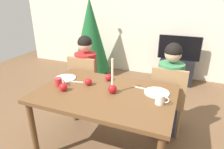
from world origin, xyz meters
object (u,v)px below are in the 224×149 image
object	(u,v)px
person_left_child	(87,78)
person_right_child	(169,91)
chair_right	(168,96)
mug_right	(160,99)
apple_near_candle	(88,82)
apple_by_right_mug	(108,77)
apple_by_left_plate	(63,87)
dining_table	(105,99)
tv_stand	(176,71)
tv	(179,48)
candle_centerpiece	(112,86)
chair_left	(86,82)
plate_right	(157,93)
plate_left	(65,78)
christmas_tree	(91,36)
mug_left	(59,82)

from	to	relation	value
person_left_child	person_right_child	distance (m)	1.14
chair_right	mug_right	xyz separation A→B (m)	(-0.02, -0.63, 0.28)
person_left_child	apple_near_candle	distance (m)	0.68
chair_right	apple_by_right_mug	xyz separation A→B (m)	(-0.65, -0.32, 0.28)
apple_by_left_plate	dining_table	bearing A→B (deg)	16.81
tv_stand	apple_by_right_mug	size ratio (longest dim) A/B	8.20
tv	candle_centerpiece	xyz separation A→B (m)	(-0.49, -2.28, 0.11)
chair_left	plate_right	size ratio (longest dim) A/B	3.60
person_left_child	apple_near_candle	xyz separation A→B (m)	(0.33, -0.55, 0.22)
candle_centerpiece	plate_left	size ratio (longest dim) A/B	1.49
chair_right	mug_right	size ratio (longest dim) A/B	7.15
dining_table	apple_by_right_mug	size ratio (longest dim) A/B	17.93
apple_by_left_plate	apple_by_right_mug	bearing A→B (deg)	50.84
plate_right	apple_by_right_mug	size ratio (longest dim) A/B	3.20
person_right_child	mug_right	size ratio (longest dim) A/B	9.31
chair_right	dining_table	bearing A→B (deg)	-133.47
christmas_tree	apple_by_right_mug	bearing A→B (deg)	-56.90
chair_right	christmas_tree	distance (m)	2.26
mug_left	tv_stand	bearing A→B (deg)	65.18
candle_centerpiece	plate_right	world-z (taller)	candle_centerpiece
person_left_child	apple_by_right_mug	bearing A→B (deg)	-36.03
plate_right	candle_centerpiece	bearing A→B (deg)	-158.94
person_left_child	mug_left	bearing A→B (deg)	-86.32
dining_table	person_left_child	bearing A→B (deg)	131.50
dining_table	plate_left	xyz separation A→B (m)	(-0.57, 0.15, 0.09)
person_left_child	chair_right	bearing A→B (deg)	-1.63
dining_table	apple_near_candle	distance (m)	0.28
mug_left	christmas_tree	bearing A→B (deg)	108.08
chair_left	mug_right	world-z (taller)	chair_left
person_right_child	apple_by_right_mug	distance (m)	0.78
mug_right	apple_by_left_plate	xyz separation A→B (m)	(-0.97, -0.10, -0.00)
christmas_tree	candle_centerpiece	xyz separation A→B (m)	(1.26, -1.97, -0.06)
christmas_tree	plate_left	bearing A→B (deg)	-71.54
mug_left	apple_near_candle	bearing A→B (deg)	26.21
tv	christmas_tree	distance (m)	1.78
candle_centerpiece	apple_by_left_plate	world-z (taller)	candle_centerpiece
plate_left	apple_by_left_plate	size ratio (longest dim) A/B	2.88
mug_right	tv_stand	bearing A→B (deg)	89.86
mug_left	mug_right	distance (m)	1.08
candle_centerpiece	tv_stand	bearing A→B (deg)	77.97
person_right_child	mug_right	distance (m)	0.70
mug_right	plate_left	bearing A→B (deg)	171.44
candle_centerpiece	apple_by_left_plate	bearing A→B (deg)	-163.81
candle_centerpiece	mug_right	size ratio (longest dim) A/B	2.88
person_left_child	plate_left	distance (m)	0.53
chair_left	candle_centerpiece	world-z (taller)	candle_centerpiece
mug_left	mug_right	xyz separation A→B (m)	(1.08, 0.02, -0.00)
apple_near_candle	plate_right	bearing A→B (deg)	6.59
dining_table	christmas_tree	bearing A→B (deg)	120.85
plate_left	apple_near_candle	world-z (taller)	apple_near_candle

